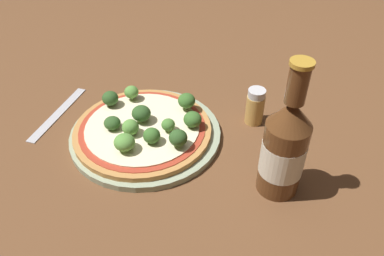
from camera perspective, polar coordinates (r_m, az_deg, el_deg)
name	(u,v)px	position (r m, az deg, el deg)	size (l,w,h in m)	color
ground_plane	(160,132)	(0.70, -4.92, -0.57)	(3.00, 3.00, 0.00)	brown
plate	(146,134)	(0.69, -7.05, -0.87)	(0.27, 0.27, 0.01)	#93A384
pizza	(143,129)	(0.68, -7.53, -0.16)	(0.25, 0.25, 0.01)	#B77F42
broccoli_floret_0	(112,123)	(0.67, -12.06, 0.74)	(0.03, 0.03, 0.02)	#89A866
broccoli_floret_1	(152,136)	(0.63, -6.16, -1.17)	(0.03, 0.03, 0.03)	#89A866
broccoli_floret_2	(110,98)	(0.73, -12.35, 4.44)	(0.03, 0.03, 0.03)	#89A866
broccoli_floret_3	(187,101)	(0.70, -0.83, 4.18)	(0.03, 0.03, 0.03)	#89A866
broccoli_floret_4	(131,92)	(0.74, -9.21, 5.41)	(0.03, 0.03, 0.03)	#89A866
broccoli_floret_5	(168,125)	(0.66, -3.65, 0.49)	(0.02, 0.02, 0.02)	#89A866
broccoli_floret_6	(193,119)	(0.66, 0.10, 1.34)	(0.03, 0.03, 0.03)	#89A866
broccoli_floret_7	(141,113)	(0.68, -7.74, 2.23)	(0.03, 0.03, 0.03)	#89A866
broccoli_floret_8	(130,127)	(0.66, -9.36, 0.12)	(0.03, 0.03, 0.03)	#89A866
broccoli_floret_9	(124,142)	(0.62, -10.26, -2.15)	(0.04, 0.04, 0.03)	#89A866
broccoli_floret_10	(178,138)	(0.62, -2.13, -1.52)	(0.03, 0.03, 0.03)	#89A866
beer_bottle	(284,148)	(0.56, 13.88, -2.92)	(0.07, 0.07, 0.23)	#563319
pepper_shaker	(255,106)	(0.71, 9.59, 3.25)	(0.03, 0.03, 0.07)	tan
fork	(58,113)	(0.79, -19.72, 2.14)	(0.04, 0.18, 0.00)	#B2B2B7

